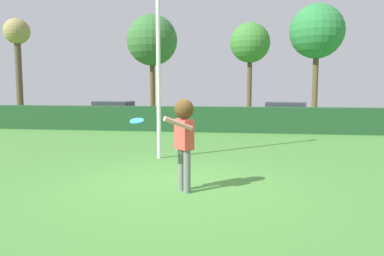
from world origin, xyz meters
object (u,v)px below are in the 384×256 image
(person, at_px, (184,131))
(frisbee, at_px, (137,121))
(oak_tree, at_px, (152,41))
(parked_car_white, at_px, (286,112))
(bare_elm_tree, at_px, (17,39))
(parked_car_red, at_px, (114,110))
(lamppost, at_px, (158,40))
(willow_tree, at_px, (317,32))
(maple_tree, at_px, (250,44))

(person, height_order, frisbee, person)
(oak_tree, bearing_deg, person, -73.49)
(parked_car_white, height_order, bare_elm_tree, bare_elm_tree)
(parked_car_red, bearing_deg, lamppost, -63.78)
(willow_tree, bearing_deg, frisbee, -107.46)
(maple_tree, relative_size, willow_tree, 0.85)
(lamppost, height_order, willow_tree, willow_tree)
(frisbee, distance_m, parked_car_red, 16.94)
(lamppost, bearing_deg, bare_elm_tree, 134.82)
(parked_car_red, height_order, bare_elm_tree, bare_elm_tree)
(willow_tree, relative_size, oak_tree, 1.10)
(frisbee, bearing_deg, parked_car_white, 75.34)
(maple_tree, height_order, willow_tree, willow_tree)
(person, relative_size, lamppost, 0.30)
(parked_car_white, relative_size, willow_tree, 0.57)
(frisbee, bearing_deg, lamppost, 98.08)
(frisbee, xyz_separation_m, bare_elm_tree, (-13.54, 17.00, 3.92))
(person, relative_size, frisbee, 7.04)
(person, relative_size, willow_tree, 0.23)
(parked_car_white, xyz_separation_m, bare_elm_tree, (-17.67, 1.20, 4.66))
(parked_car_white, bearing_deg, maple_tree, 113.83)
(frisbee, height_order, lamppost, lamppost)
(person, relative_size, bare_elm_tree, 0.27)
(person, distance_m, oak_tree, 19.87)
(willow_tree, bearing_deg, person, -105.88)
(frisbee, bearing_deg, parked_car_red, 112.03)
(person, bearing_deg, parked_car_red, 115.15)
(lamppost, bearing_deg, parked_car_white, 68.41)
(lamppost, distance_m, parked_car_red, 13.37)
(frisbee, xyz_separation_m, parked_car_white, (4.13, 15.80, -0.74))
(lamppost, bearing_deg, maple_tree, 81.32)
(person, relative_size, parked_car_red, 0.42)
(willow_tree, xyz_separation_m, bare_elm_tree, (-20.09, -3.83, -0.59))
(willow_tree, distance_m, oak_tree, 11.44)
(parked_car_red, distance_m, willow_tree, 14.84)
(maple_tree, distance_m, oak_tree, 6.91)
(maple_tree, bearing_deg, lamppost, -98.68)
(lamppost, bearing_deg, person, -68.71)
(lamppost, xyz_separation_m, maple_tree, (2.55, 16.71, 1.83))
(parked_car_white, height_order, maple_tree, maple_tree)
(person, xyz_separation_m, frisbee, (-0.77, -0.52, 0.23))
(maple_tree, bearing_deg, bare_elm_tree, -166.78)
(person, xyz_separation_m, bare_elm_tree, (-14.31, 16.48, 4.15))
(willow_tree, height_order, bare_elm_tree, willow_tree)
(maple_tree, bearing_deg, person, -93.47)
(parked_car_red, height_order, willow_tree, willow_tree)
(parked_car_white, distance_m, oak_tree, 10.58)
(oak_tree, relative_size, bare_elm_tree, 1.06)
(parked_car_white, relative_size, maple_tree, 0.67)
(parked_car_red, distance_m, bare_elm_tree, 8.67)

